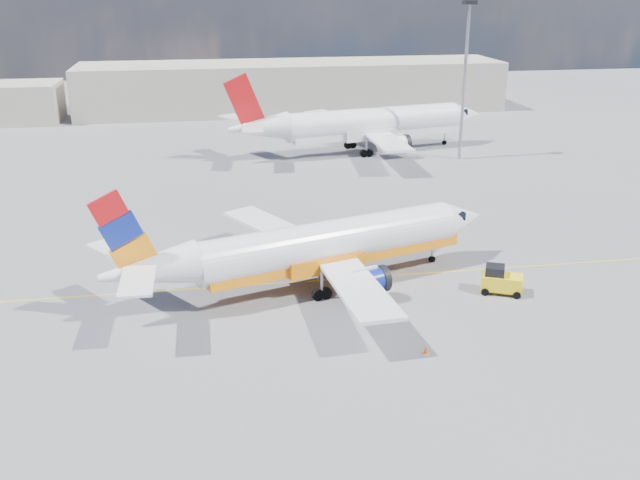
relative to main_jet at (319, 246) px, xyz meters
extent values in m
plane|color=slate|center=(2.77, -2.08, -3.07)|extent=(240.00, 240.00, 0.00)
cube|color=yellow|center=(2.77, 0.92, -3.07)|extent=(70.00, 0.15, 0.01)
cube|color=#BEB6A4|center=(7.77, 72.92, 0.93)|extent=(70.00, 14.00, 8.00)
cylinder|color=white|center=(0.91, 0.29, 0.21)|extent=(20.03, 8.98, 3.10)
cone|color=white|center=(12.20, 3.85, 0.21)|extent=(4.40, 4.05, 3.10)
cone|color=white|center=(-11.68, -3.69, 0.53)|extent=(6.96, 4.72, 2.94)
cube|color=black|center=(10.98, 3.47, 0.71)|extent=(2.11, 2.46, 0.64)
cube|color=orange|center=(1.35, 0.42, -0.84)|extent=(19.87, 8.46, 1.09)
cube|color=white|center=(-2.31, 5.96, -0.61)|extent=(8.20, 10.84, 0.73)
cube|color=white|center=(1.53, -6.20, -0.61)|extent=(3.58, 11.09, 0.73)
cylinder|color=navy|center=(0.11, 4.33, -1.48)|extent=(3.65, 2.64, 1.73)
cylinder|color=navy|center=(2.58, -3.48, -1.48)|extent=(3.65, 2.64, 1.73)
cylinder|color=black|center=(1.50, 4.77, -1.48)|extent=(1.01, 1.96, 1.91)
cylinder|color=black|center=(3.97, -3.04, -1.48)|extent=(1.01, 1.96, 1.91)
cube|color=orange|center=(-12.98, -4.10, 3.30)|extent=(4.16, 1.55, 5.68)
cube|color=white|center=(-13.86, -1.32, 1.12)|extent=(4.28, 4.87, 0.16)
cube|color=white|center=(-12.10, -6.88, 1.12)|extent=(2.04, 4.57, 0.16)
cylinder|color=#97989F|center=(9.60, 3.03, -1.93)|extent=(0.21, 0.21, 1.91)
cylinder|color=black|center=(9.60, 3.03, -2.82)|extent=(0.55, 0.36, 0.51)
cylinder|color=black|center=(-1.48, 1.82, -2.66)|extent=(0.89, 0.58, 0.82)
cylinder|color=black|center=(-0.17, -2.34, -2.66)|extent=(0.89, 0.58, 0.82)
cylinder|color=white|center=(14.06, 41.24, 0.75)|extent=(23.60, 8.26, 3.61)
cone|color=white|center=(27.58, 44.03, 0.75)|extent=(4.89, 4.39, 3.61)
cone|color=white|center=(-1.01, 38.13, 1.12)|extent=(7.97, 4.86, 3.43)
cube|color=black|center=(26.12, 43.73, 1.33)|extent=(2.26, 2.76, 0.74)
cube|color=white|center=(14.58, 41.35, -0.47)|extent=(23.47, 7.63, 1.27)
cube|color=white|center=(11.00, 48.20, -0.21)|extent=(8.58, 12.95, 0.85)
cube|color=white|center=(14.00, 33.64, -0.21)|extent=(3.91, 12.87, 0.85)
cylinder|color=white|center=(13.62, 46.03, -1.21)|extent=(4.15, 2.75, 2.02)
cylinder|color=white|center=(15.55, 36.67, -1.21)|extent=(4.15, 2.75, 2.02)
cylinder|color=black|center=(15.28, 46.37, -1.21)|extent=(0.97, 2.29, 2.23)
cylinder|color=black|center=(17.21, 37.01, -1.21)|extent=(0.97, 2.29, 2.23)
cube|color=#B60E12|center=(-2.57, 37.81, 4.36)|extent=(4.94, 1.32, 6.63)
cube|color=white|center=(-3.26, 41.14, 1.81)|extent=(4.66, 5.77, 0.19)
cube|color=white|center=(-1.89, 34.48, 1.81)|extent=(2.91, 5.53, 0.19)
cylinder|color=#97989F|center=(24.46, 43.39, -1.74)|extent=(0.23, 0.23, 2.23)
cylinder|color=black|center=(24.46, 43.39, -2.77)|extent=(0.63, 0.37, 0.59)
cylinder|color=black|center=(11.47, 43.31, -2.59)|extent=(1.02, 0.59, 0.96)
cylinder|color=black|center=(12.50, 38.32, -2.59)|extent=(1.02, 0.59, 0.96)
cylinder|color=black|center=(11.98, -2.27, -2.80)|extent=(0.59, 0.43, 0.55)
cylinder|color=black|center=(11.34, -3.66, -2.80)|extent=(0.59, 0.43, 0.55)
cylinder|color=black|center=(13.97, -3.18, -2.80)|extent=(0.59, 0.43, 0.55)
cylinder|color=black|center=(13.33, -4.57, -2.80)|extent=(0.59, 0.43, 0.55)
cube|color=yellow|center=(12.65, -3.42, -2.25)|extent=(3.22, 2.58, 1.09)
cube|color=black|center=(12.16, -3.19, -1.38)|extent=(1.74, 1.74, 0.66)
cube|color=white|center=(4.67, -10.99, -3.05)|extent=(0.37, 0.37, 0.04)
cone|color=#EB4E09|center=(4.67, -10.99, -2.80)|extent=(0.31, 0.31, 0.48)
cylinder|color=#97989F|center=(23.65, 35.40, 6.04)|extent=(0.40, 0.40, 18.23)
cube|color=black|center=(23.65, 35.40, 15.43)|extent=(1.37, 1.37, 0.46)
camera|label=1|loc=(-7.86, -47.05, 18.09)|focal=40.00mm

